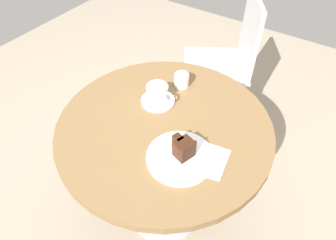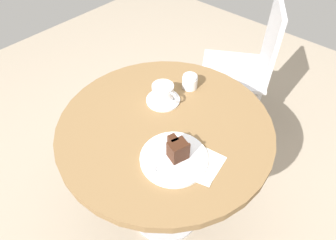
% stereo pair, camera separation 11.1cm
% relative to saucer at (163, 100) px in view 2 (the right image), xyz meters
% --- Properties ---
extents(ground_plane, '(4.40, 4.40, 0.01)m').
position_rel_saucer_xyz_m(ground_plane, '(0.09, -0.09, -0.69)').
color(ground_plane, gray).
rests_on(ground_plane, ground).
extents(cafe_table, '(0.84, 0.84, 0.68)m').
position_rel_saucer_xyz_m(cafe_table, '(0.09, -0.09, -0.11)').
color(cafe_table, brown).
rests_on(cafe_table, ground).
extents(saucer, '(0.14, 0.14, 0.01)m').
position_rel_saucer_xyz_m(saucer, '(0.00, 0.00, 0.00)').
color(saucer, white).
rests_on(saucer, cafe_table).
extents(coffee_cup, '(0.12, 0.09, 0.07)m').
position_rel_saucer_xyz_m(coffee_cup, '(-0.00, 0.01, 0.04)').
color(coffee_cup, white).
rests_on(coffee_cup, saucer).
extents(teaspoon, '(0.04, 0.09, 0.00)m').
position_rel_saucer_xyz_m(teaspoon, '(0.05, -0.01, 0.01)').
color(teaspoon, '#B7B7BC').
rests_on(teaspoon, saucer).
extents(cake_plate, '(0.24, 0.24, 0.01)m').
position_rel_saucer_xyz_m(cake_plate, '(0.23, -0.20, 0.00)').
color(cake_plate, white).
rests_on(cake_plate, cafe_table).
extents(cake_slice, '(0.09, 0.08, 0.07)m').
position_rel_saucer_xyz_m(cake_slice, '(0.23, -0.19, 0.04)').
color(cake_slice, '#422619').
rests_on(cake_slice, cake_plate).
extents(fork, '(0.13, 0.10, 0.00)m').
position_rel_saucer_xyz_m(fork, '(0.24, -0.27, 0.01)').
color(fork, '#B7B7BC').
rests_on(fork, cake_plate).
extents(napkin, '(0.16, 0.17, 0.00)m').
position_rel_saucer_xyz_m(napkin, '(0.31, -0.16, -0.00)').
color(napkin, silver).
rests_on(napkin, cafe_table).
extents(cafe_chair, '(0.52, 0.52, 0.85)m').
position_rel_saucer_xyz_m(cafe_chair, '(0.01, 0.74, -0.18)').
color(cafe_chair, '#BCBCC1').
rests_on(cafe_chair, ground).
extents(sugar_pot, '(0.07, 0.07, 0.07)m').
position_rel_saucer_xyz_m(sugar_pot, '(0.03, 0.14, 0.03)').
color(sugar_pot, white).
rests_on(sugar_pot, cafe_table).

